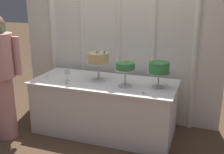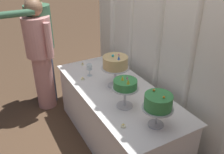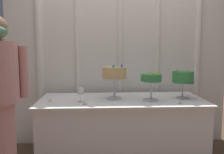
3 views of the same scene
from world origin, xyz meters
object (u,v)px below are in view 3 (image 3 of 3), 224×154
Objects in this scene: cake_display_rightmost at (183,78)px; wine_glass at (80,92)px; tealight_far_left at (50,101)px; tealight_near_right at (180,103)px; cake_table at (122,129)px; cake_display_center at (151,80)px; tealight_near_left at (85,104)px; cake_display_leftmost at (114,74)px.

cake_display_rightmost reaches higher than wine_glass.
tealight_near_right is (1.39, -0.19, -0.00)m from tealight_far_left.
wine_glass is (-0.46, -0.13, 0.48)m from cake_table.
cake_table is 5.49× the size of cake_display_center.
tealight_near_right is at bearing -33.71° from cake_display_center.
tealight_near_left is (0.39, -0.16, -0.00)m from tealight_far_left.
cake_display_leftmost is 8.59× the size of tealight_near_left.
cake_display_rightmost is (0.80, -0.02, -0.05)m from cake_display_leftmost.
cake_display_leftmost is at bearing 8.85° from tealight_far_left.
cake_display_leftmost is 0.78m from tealight_far_left.
cake_display_rightmost is 1.17m from tealight_near_left.
cake_display_leftmost is at bearing 156.13° from tealight_near_right.
cake_display_center is at bearing -166.79° from cake_display_rightmost.
cake_display_leftmost is 0.79m from tealight_near_right.
tealight_near_left is (-0.73, -0.16, -0.23)m from cake_display_center.
cake_display_leftmost is at bearing 178.22° from cake_display_rightmost.
cake_display_leftmost is 9.85× the size of tealight_far_left.
cake_display_center is at bearing 146.29° from tealight_near_right.
cake_display_center is at bearing 2.68° from wine_glass.
cake_table is 40.66× the size of tealight_near_right.
tealight_far_left is (-1.12, 0.01, -0.23)m from cake_display_center.
wine_glass is 1.07m from tealight_near_right.
tealight_near_right is at bearing -7.85° from wine_glass.
cake_display_rightmost is at bearing -1.78° from cake_display_leftmost.
cake_display_rightmost reaches higher than tealight_near_right.
cake_table is at bearing 6.39° from tealight_far_left.
cake_display_center is at bearing -16.18° from cake_display_leftmost.
wine_glass reaches higher than tealight_near_right.
tealight_far_left is at bearing 172.32° from tealight_near_right.
tealight_far_left is (-1.51, -0.09, -0.23)m from cake_display_rightmost.
cake_table is 45.14× the size of tealight_far_left.
cake_display_leftmost is 8.88× the size of tealight_near_right.
cake_display_center is 1.01× the size of cake_display_rightmost.
wine_glass is (-1.18, -0.13, -0.12)m from cake_display_rightmost.
cake_display_rightmost is at bearing 66.48° from tealight_near_right.
cake_table is 0.61m from tealight_near_left.
tealight_near_right is at bearing -1.42° from tealight_near_left.
cake_display_center reaches higher than tealight_far_left.
wine_glass is at bearing -158.02° from cake_display_leftmost.
cake_display_center reaches higher than cake_display_rightmost.
wine_glass reaches higher than tealight_near_left.
tealight_near_right is (1.06, -0.15, -0.11)m from wine_glass.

